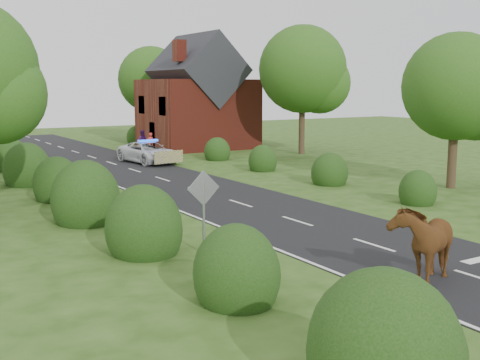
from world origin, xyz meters
TOP-DOWN VIEW (x-y plane):
  - ground at (0.00, 0.00)m, footprint 120.00×120.00m
  - road at (0.00, 15.00)m, footprint 6.00×70.00m
  - road_markings at (-1.60, 12.93)m, footprint 4.96×70.00m
  - hedgerow_left at (-6.51, 11.69)m, footprint 2.75×50.41m
  - hedgerow_right at (6.60, 11.21)m, footprint 2.10×45.78m
  - tree_right_a at (11.23, 5.87)m, footprint 5.33×5.20m
  - tree_right_b at (14.29, 21.84)m, footprint 6.56×6.40m
  - tree_right_c at (9.27, 37.85)m, footprint 6.15×6.00m
  - road_sign at (-5.00, 2.00)m, footprint 1.06×0.08m
  - house at (9.49, 30.00)m, footprint 8.00×7.40m
  - cow at (-1.34, -3.10)m, footprint 2.74×2.16m
  - police_van at (2.15, 22.92)m, footprint 2.87×5.26m
  - pedestrian_red at (4.49, 28.03)m, footprint 0.60×0.43m
  - pedestrian_purple at (4.31, 29.18)m, footprint 1.03×0.95m

SIDE VIEW (x-z plane):
  - ground at x=0.00m, z-range 0.00..0.00m
  - road at x=0.00m, z-range 0.00..0.02m
  - road_markings at x=-1.60m, z-range 0.02..0.03m
  - hedgerow_right at x=6.60m, z-range -0.50..1.60m
  - police_van at x=2.15m, z-range -0.07..1.46m
  - hedgerow_left at x=-6.51m, z-range -0.75..2.25m
  - pedestrian_red at x=4.49m, z-range 0.00..1.56m
  - pedestrian_purple at x=4.31m, z-range 0.00..1.69m
  - cow at x=-1.34m, z-range 0.00..1.72m
  - road_sign at x=-5.00m, z-range 0.39..2.92m
  - house at x=9.49m, z-range -0.80..8.37m
  - tree_right_a at x=11.23m, z-range 0.96..8.52m
  - tree_right_c at x=9.27m, z-range 1.05..9.63m
  - tree_right_b at x=14.29m, z-range 1.24..10.64m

